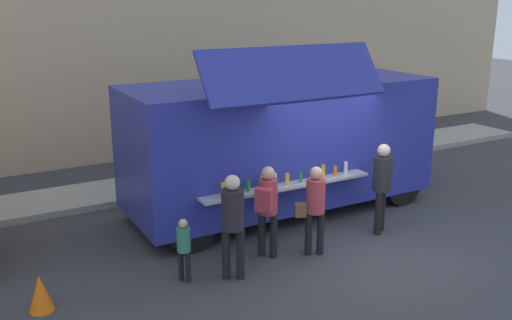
{
  "coord_description": "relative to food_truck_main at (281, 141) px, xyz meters",
  "views": [
    {
      "loc": [
        -6.27,
        -7.29,
        4.34
      ],
      "look_at": [
        -1.04,
        1.93,
        1.3
      ],
      "focal_mm": 39.94,
      "sensor_mm": 36.0,
      "label": 1
    }
  ],
  "objects": [
    {
      "name": "ground_plane",
      "position": [
        0.24,
        -2.31,
        -1.5
      ],
      "size": [
        60.0,
        60.0,
        0.0
      ],
      "primitive_type": "plane",
      "color": "#38383D"
    },
    {
      "name": "customer_mid_with_backpack",
      "position": [
        -1.42,
        -1.85,
        -0.5
      ],
      "size": [
        0.51,
        0.5,
        1.63
      ],
      "rotation": [
        0.0,
        0.0,
        0.76
      ],
      "color": "black",
      "rests_on": "ground"
    },
    {
      "name": "child_near_queue",
      "position": [
        -2.99,
        -1.95,
        -0.87
      ],
      "size": [
        0.21,
        0.21,
        1.05
      ],
      "rotation": [
        0.0,
        0.0,
        0.58
      ],
      "color": "black",
      "rests_on": "ground"
    },
    {
      "name": "traffic_cone_orange",
      "position": [
        -5.12,
        -1.75,
        -1.22
      ],
      "size": [
        0.36,
        0.36,
        0.55
      ],
      "primitive_type": "cone",
      "color": "orange",
      "rests_on": "ground"
    },
    {
      "name": "customer_extra_browsing",
      "position": [
        1.01,
        -1.96,
        -0.46
      ],
      "size": [
        0.35,
        0.35,
        1.74
      ],
      "rotation": [
        0.0,
        0.0,
        2.16
      ],
      "color": "black",
      "rests_on": "ground"
    },
    {
      "name": "trash_bin",
      "position": [
        4.16,
        2.32,
        -1.06
      ],
      "size": [
        0.6,
        0.6,
        0.87
      ],
      "primitive_type": "cylinder",
      "color": "#2D653B",
      "rests_on": "ground"
    },
    {
      "name": "customer_front_ordering",
      "position": [
        -0.65,
        -2.14,
        -0.55
      ],
      "size": [
        0.51,
        0.36,
        1.6
      ],
      "rotation": [
        0.0,
        0.0,
        1.16
      ],
      "color": "black",
      "rests_on": "ground"
    },
    {
      "name": "curb_strip",
      "position": [
        -4.0,
        2.62,
        -1.42
      ],
      "size": [
        28.0,
        1.6,
        0.15
      ],
      "primitive_type": "cube",
      "color": "#9E998E",
      "rests_on": "ground"
    },
    {
      "name": "customer_rear_waiting",
      "position": [
        -2.27,
        -2.24,
        -0.46
      ],
      "size": [
        0.35,
        0.35,
        1.73
      ],
      "rotation": [
        0.0,
        0.0,
        1.02
      ],
      "color": "black",
      "rests_on": "ground"
    },
    {
      "name": "food_truck_main",
      "position": [
        0.0,
        0.0,
        0.0
      ],
      "size": [
        6.34,
        3.01,
        3.53
      ],
      "rotation": [
        0.0,
        0.0,
        -0.01
      ],
      "color": "#29319B",
      "rests_on": "ground"
    }
  ]
}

